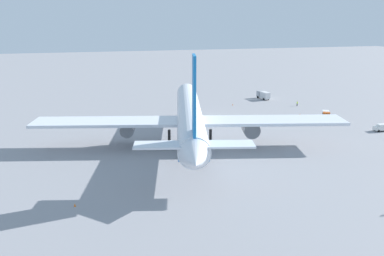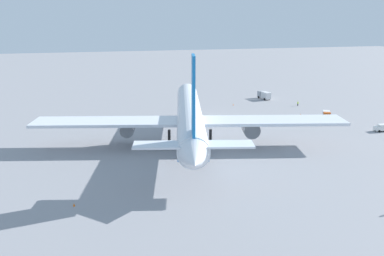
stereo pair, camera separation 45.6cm
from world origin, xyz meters
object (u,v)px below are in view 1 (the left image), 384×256
object	(u,v)px
ground_worker_3	(314,121)
service_van	(382,127)
service_truck_2	(326,115)
service_truck_0	(263,95)
traffic_cone_3	(75,205)
ground_worker_4	(311,119)
traffic_cone_2	(300,114)
traffic_cone_0	(233,105)
airliner	(190,117)
ground_worker_2	(297,103)

from	to	relation	value
ground_worker_3	service_van	bearing A→B (deg)	-130.68
service_truck_2	ground_worker_3	size ratio (longest dim) A/B	3.64
service_truck_0	traffic_cone_3	xyz separation A→B (m)	(-77.53, 70.51, -1.37)
ground_worker_3	ground_worker_4	size ratio (longest dim) A/B	1.00
service_truck_2	traffic_cone_2	bearing A→B (deg)	37.81
service_van	service_truck_0	bearing A→B (deg)	13.23
ground_worker_4	traffic_cone_3	bearing A→B (deg)	120.34
service_truck_2	service_van	size ratio (longest dim) A/B	1.28
traffic_cone_3	service_van	bearing A→B (deg)	-72.43
service_van	traffic_cone_2	world-z (taller)	service_van
service_van	ground_worker_4	distance (m)	19.80
traffic_cone_3	traffic_cone_0	bearing A→B (deg)	-38.19
traffic_cone_2	airliner	bearing A→B (deg)	116.08
airliner	traffic_cone_0	bearing A→B (deg)	-33.38
service_truck_2	ground_worker_3	world-z (taller)	service_truck_2
airliner	ground_worker_4	size ratio (longest dim) A/B	43.12
service_van	service_truck_2	bearing A→B (deg)	23.25
ground_worker_3	ground_worker_2	bearing A→B (deg)	-18.57
traffic_cone_3	service_truck_2	bearing A→B (deg)	-60.47
ground_worker_3	traffic_cone_0	distance (m)	34.32
airliner	service_truck_2	distance (m)	50.21
traffic_cone_2	traffic_cone_3	distance (m)	85.92
ground_worker_3	traffic_cone_2	distance (m)	11.30
traffic_cone_0	ground_worker_3	bearing A→B (deg)	-156.33
traffic_cone_0	traffic_cone_3	xyz separation A→B (m)	(-69.64, 54.78, 0.00)
service_van	traffic_cone_3	xyz separation A→B (m)	(-26.15, 82.59, -0.76)
service_truck_0	ground_worker_4	world-z (taller)	service_truck_0
service_truck_0	ground_worker_2	bearing A→B (deg)	-157.10
ground_worker_2	ground_worker_3	bearing A→B (deg)	161.43
ground_worker_2	ground_worker_3	xyz separation A→B (m)	(-24.48, 8.22, 0.02)
traffic_cone_0	traffic_cone_3	distance (m)	88.60
traffic_cone_2	traffic_cone_3	xyz separation A→B (m)	(-49.35, 70.33, 0.00)
airliner	ground_worker_2	distance (m)	60.19
ground_worker_2	service_van	bearing A→B (deg)	-170.97
airliner	service_truck_0	bearing A→B (deg)	-41.13
service_truck_0	traffic_cone_3	size ratio (longest dim) A/B	12.55
ground_worker_2	ground_worker_4	size ratio (longest dim) A/B	0.98
ground_worker_4	ground_worker_2	bearing A→B (deg)	-20.04
ground_worker_3	traffic_cone_3	xyz separation A→B (m)	(-38.21, 68.55, -0.61)
airliner	ground_worker_2	xyz separation A→B (m)	(34.23, -49.12, -6.20)
service_truck_0	ground_worker_3	distance (m)	39.38
traffic_cone_0	service_truck_2	bearing A→B (deg)	-142.45
service_van	traffic_cone_2	xyz separation A→B (m)	(23.20, 12.26, -0.76)
traffic_cone_0	traffic_cone_2	distance (m)	25.56
airliner	traffic_cone_3	distance (m)	40.27
traffic_cone_2	service_van	bearing A→B (deg)	-152.15
traffic_cone_0	service_truck_0	bearing A→B (deg)	-63.35
ground_worker_2	ground_worker_3	distance (m)	25.83
ground_worker_2	traffic_cone_2	xyz separation A→B (m)	(-13.34, 6.45, -0.59)
ground_worker_3	airliner	bearing A→B (deg)	103.40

